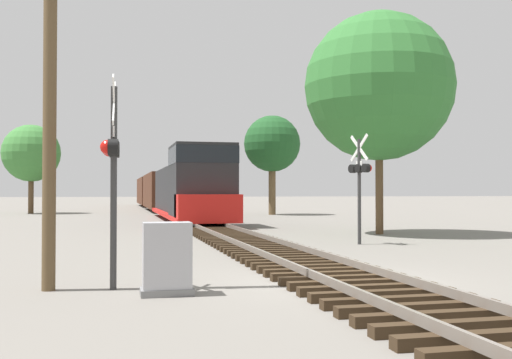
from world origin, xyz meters
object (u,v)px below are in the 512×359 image
utility_pole (50,22)px  freight_train (165,191)px  crossing_signal_near (112,159)px  tree_far_right (379,87)px  tree_deep_background (31,153)px  relay_cabinet (167,259)px  tree_mid_background (272,144)px  crossing_signal_far (360,175)px

utility_pole → freight_train: bearing=82.6°
freight_train → crossing_signal_near: freight_train is taller
tree_far_right → tree_deep_background: tree_far_right is taller
crossing_signal_near → tree_deep_background: bearing=-168.6°
relay_cabinet → tree_mid_background: bearing=72.2°
utility_pole → crossing_signal_near: bearing=-7.7°
freight_train → tree_mid_background: tree_mid_background is taller
crossing_signal_near → relay_cabinet: size_ratio=3.09×
crossing_signal_far → tree_mid_background: tree_mid_background is taller
tree_deep_background → tree_far_right: bearing=-58.5°
crossing_signal_near → utility_pole: utility_pole is taller
relay_cabinet → tree_far_right: tree_far_right is taller
crossing_signal_near → utility_pole: (-1.12, 0.15, 2.52)m
tree_deep_background → relay_cabinet: bearing=-79.6°
freight_train → relay_cabinet: size_ratio=43.48×
crossing_signal_far → tree_far_right: tree_far_right is taller
crossing_signal_far → utility_pole: bearing=112.9°
freight_train → utility_pole: utility_pole is taller
freight_train → crossing_signal_far: size_ratio=14.61×
crossing_signal_far → utility_pole: 12.32m
freight_train → utility_pole: size_ratio=5.80×
relay_cabinet → tree_mid_background: tree_mid_background is taller
freight_train → utility_pole: bearing=-97.4°
utility_pole → crossing_signal_far: bearing=39.1°
relay_cabinet → utility_pole: bearing=155.4°
crossing_signal_far → tree_mid_background: (3.80, 26.07, 3.13)m
tree_deep_background → freight_train: bearing=9.6°
tree_deep_background → crossing_signal_near: bearing=-80.7°
crossing_signal_near → tree_mid_background: bearing=162.6°
crossing_signal_near → utility_pole: 2.76m
tree_far_right → tree_mid_background: size_ratio=1.21×
tree_far_right → tree_deep_background: (-17.63, 28.81, -1.30)m
freight_train → tree_far_right: tree_far_right is taller
crossing_signal_far → tree_far_right: bearing=-48.5°
relay_cabinet → tree_deep_background: tree_deep_background is taller
tree_far_right → tree_deep_background: 33.80m
utility_pole → tree_mid_background: 36.16m
relay_cabinet → utility_pole: size_ratio=0.13×
tree_mid_background → tree_deep_background: size_ratio=1.06×
relay_cabinet → tree_deep_background: size_ratio=0.17×
crossing_signal_near → tree_mid_background: tree_mid_background is taller
tree_mid_background → crossing_signal_near: bearing=-109.6°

